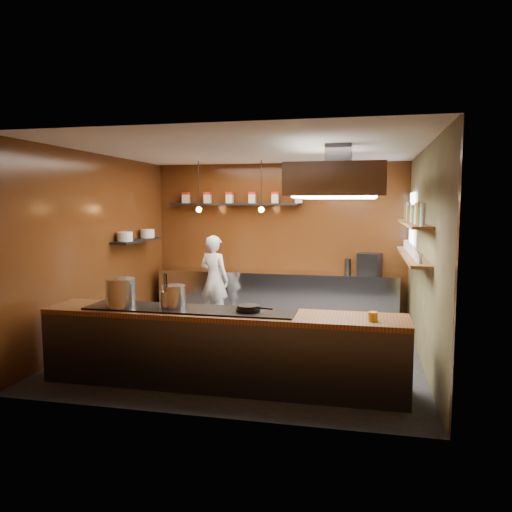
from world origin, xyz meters
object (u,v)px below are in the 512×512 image
(espresso_machine, at_px, (369,264))
(chef, at_px, (214,279))
(stockpot_small, at_px, (174,296))
(extractor_hood, at_px, (338,182))
(stockpot_large, at_px, (120,293))

(espresso_machine, bearing_deg, chef, -148.70)
(stockpot_small, xyz_separation_m, espresso_machine, (2.37, 3.80, 0.02))
(stockpot_small, distance_m, espresso_machine, 4.48)
(extractor_hood, relative_size, stockpot_small, 6.88)
(chef, bearing_deg, extractor_hood, 159.92)
(espresso_machine, bearing_deg, extractor_hood, -83.88)
(extractor_hood, bearing_deg, espresso_machine, 80.10)
(stockpot_large, relative_size, stockpot_small, 1.24)
(stockpot_large, xyz_separation_m, chef, (0.23, 3.15, -0.30))
(extractor_hood, distance_m, chef, 3.43)
(stockpot_large, height_order, espresso_machine, same)
(stockpot_large, bearing_deg, chef, 85.90)
(stockpot_small, distance_m, chef, 3.08)
(extractor_hood, relative_size, chef, 1.22)
(extractor_hood, distance_m, espresso_machine, 3.02)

